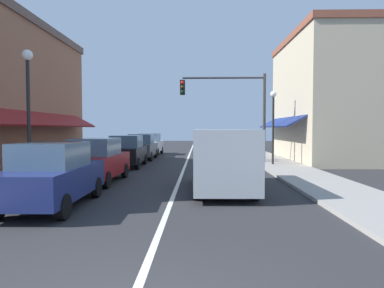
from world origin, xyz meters
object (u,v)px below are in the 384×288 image
parked_car_third_left (127,151)px  parked_car_distant_left (150,144)px  street_lamp_right_mid (273,115)px  parked_car_second_left (96,161)px  street_lamp_left_near (28,96)px  parked_car_far_left (142,147)px  parked_car_nearest_left (53,175)px  van_in_lane (222,158)px  traffic_signal_mast_arm (234,102)px

parked_car_third_left → parked_car_distant_left: bearing=89.1°
parked_car_third_left → street_lamp_right_mid: bearing=2.6°
parked_car_second_left → street_lamp_left_near: size_ratio=0.86×
parked_car_far_left → street_lamp_left_near: 12.70m
parked_car_nearest_left → parked_car_far_left: (-0.02, 14.74, 0.00)m
street_lamp_left_near → street_lamp_right_mid: 12.93m
van_in_lane → parked_car_distant_left: bearing=105.7°
parked_car_far_left → van_in_lane: (4.80, -12.06, 0.27)m
parked_car_far_left → traffic_signal_mast_arm: bearing=-24.2°
van_in_lane → street_lamp_right_mid: (3.43, 7.88, 1.79)m
parked_car_nearest_left → traffic_signal_mast_arm: traffic_signal_mast_arm is taller
parked_car_nearest_left → parked_car_distant_left: 19.12m
parked_car_nearest_left → parked_car_far_left: bearing=89.6°
parked_car_nearest_left → parked_car_second_left: 4.32m
street_lamp_right_mid → parked_car_third_left: bearing=-176.5°
parked_car_second_left → parked_car_third_left: size_ratio=1.00×
parked_car_third_left → parked_car_distant_left: same height
parked_car_distant_left → street_lamp_left_near: (-1.74, -16.73, 2.36)m
parked_car_distant_left → street_lamp_right_mid: street_lamp_right_mid is taller
van_in_lane → traffic_signal_mast_arm: size_ratio=0.95×
parked_car_far_left → parked_car_second_left: bearing=-90.4°
parked_car_second_left → street_lamp_left_near: street_lamp_left_near is taller
parked_car_second_left → traffic_signal_mast_arm: 10.29m
parked_car_second_left → street_lamp_left_near: 3.50m
parked_car_second_left → parked_car_distant_left: same height
van_in_lane → traffic_signal_mast_arm: bearing=80.9°
van_in_lane → traffic_signal_mast_arm: 9.76m
parked_car_second_left → street_lamp_right_mid: bearing=38.5°
parked_car_third_left → van_in_lane: 8.83m
parked_car_third_left → street_lamp_right_mid: (8.28, 0.50, 2.05)m
parked_car_distant_left → street_lamp_left_near: bearing=-94.7°
parked_car_far_left → street_lamp_right_mid: bearing=-27.0°
parked_car_third_left → van_in_lane: (4.85, -7.37, 0.27)m
parked_car_nearest_left → parked_car_third_left: bearing=89.9°
parked_car_nearest_left → parked_car_second_left: (-0.09, 4.32, 0.00)m
van_in_lane → street_lamp_right_mid: bearing=65.7°
van_in_lane → street_lamp_left_near: 6.93m
street_lamp_left_near → parked_car_far_left: bearing=81.7°
parked_car_far_left → traffic_signal_mast_arm: size_ratio=0.74×
parked_car_nearest_left → street_lamp_right_mid: size_ratio=0.96×
parked_car_nearest_left → parked_car_far_left: same height
van_in_lane → street_lamp_left_near: size_ratio=1.08×
parked_car_far_left → parked_car_third_left: bearing=-90.7°
parked_car_third_left → van_in_lane: size_ratio=0.79×
parked_car_second_left → van_in_lane: bearing=-17.1°
street_lamp_right_mid → street_lamp_left_near: bearing=-140.9°
parked_car_distant_left → parked_car_second_left: bearing=-88.8°
parked_car_third_left → parked_car_second_left: bearing=-91.1°
parked_car_third_left → van_in_lane: bearing=-57.5°
parked_car_far_left → van_in_lane: size_ratio=0.79×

